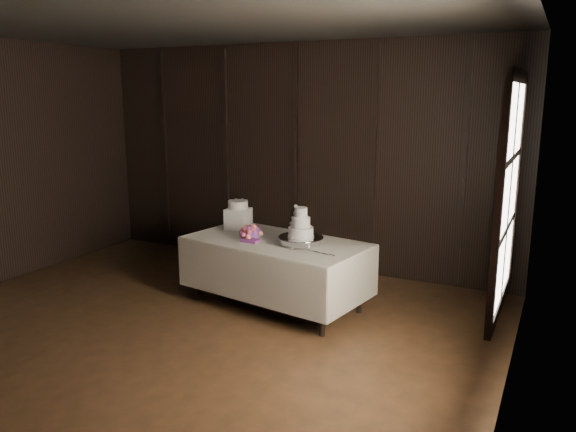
% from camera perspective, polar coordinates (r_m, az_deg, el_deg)
% --- Properties ---
extents(room, '(6.08, 7.08, 3.08)m').
position_cam_1_polar(room, '(4.75, -17.79, 1.58)').
color(room, black).
rests_on(room, ground).
extents(window, '(0.06, 1.16, 1.56)m').
position_cam_1_polar(window, '(3.90, 21.59, 2.06)').
color(window, black).
rests_on(window, room).
extents(display_table, '(2.13, 1.35, 0.76)m').
position_cam_1_polar(display_table, '(6.26, -1.24, -5.54)').
color(display_table, beige).
rests_on(display_table, ground).
extents(cake_stand, '(0.57, 0.57, 0.09)m').
position_cam_1_polar(cake_stand, '(5.97, 1.31, -2.55)').
color(cake_stand, silver).
rests_on(cake_stand, display_table).
extents(wedding_cake, '(0.31, 0.27, 0.32)m').
position_cam_1_polar(wedding_cake, '(5.92, 1.06, -0.95)').
color(wedding_cake, white).
rests_on(wedding_cake, cake_stand).
extents(bouquet, '(0.32, 0.42, 0.20)m').
position_cam_1_polar(bouquet, '(6.23, -3.75, -1.71)').
color(bouquet, '#D34961').
rests_on(bouquet, display_table).
extents(box_pedestal, '(0.29, 0.29, 0.25)m').
position_cam_1_polar(box_pedestal, '(6.67, -5.07, -0.30)').
color(box_pedestal, white).
rests_on(box_pedestal, display_table).
extents(small_cake, '(0.25, 0.25, 0.09)m').
position_cam_1_polar(small_cake, '(6.63, -5.10, 1.15)').
color(small_cake, white).
rests_on(small_cake, box_pedestal).
extents(cake_knife, '(0.36, 0.14, 0.01)m').
position_cam_1_polar(cake_knife, '(5.70, 3.01, -3.69)').
color(cake_knife, silver).
rests_on(cake_knife, display_table).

